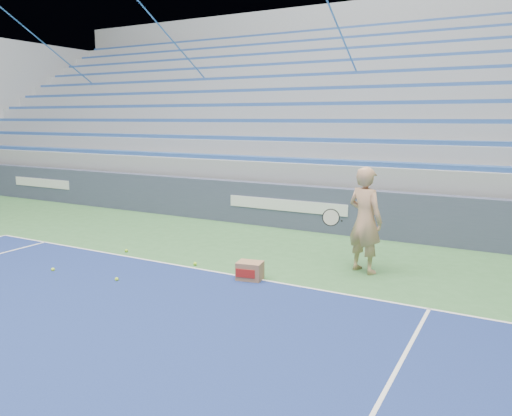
# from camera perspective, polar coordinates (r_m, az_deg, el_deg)

# --- Properties ---
(sponsor_barrier) EXTENTS (30.00, 0.32, 1.10)m
(sponsor_barrier) POSITION_cam_1_polar(r_m,az_deg,el_deg) (12.55, 3.75, 0.20)
(sponsor_barrier) COLOR #3C435B
(sponsor_barrier) RESTS_ON ground
(bleachers) EXTENTS (31.00, 9.15, 7.30)m
(bleachers) POSITION_cam_1_polar(r_m,az_deg,el_deg) (17.72, 11.71, 8.83)
(bleachers) COLOR #919499
(bleachers) RESTS_ON ground
(tennis_player) EXTENTS (1.01, 0.96, 1.91)m
(tennis_player) POSITION_cam_1_polar(r_m,az_deg,el_deg) (9.07, 12.34, -1.35)
(tennis_player) COLOR tan
(tennis_player) RESTS_ON ground
(ball_box) EXTENTS (0.48, 0.40, 0.32)m
(ball_box) POSITION_cam_1_polar(r_m,az_deg,el_deg) (8.61, -0.70, -7.21)
(ball_box) COLOR #9B6D4B
(ball_box) RESTS_ON ground
(tennis_ball_0) EXTENTS (0.07, 0.07, 0.07)m
(tennis_ball_0) POSITION_cam_1_polar(r_m,az_deg,el_deg) (9.52, -6.98, -6.34)
(tennis_ball_0) COLOR #B9F131
(tennis_ball_0) RESTS_ON ground
(tennis_ball_1) EXTENTS (0.07, 0.07, 0.07)m
(tennis_ball_1) POSITION_cam_1_polar(r_m,az_deg,el_deg) (9.82, -22.20, -6.53)
(tennis_ball_1) COLOR #B9F131
(tennis_ball_1) RESTS_ON ground
(tennis_ball_2) EXTENTS (0.07, 0.07, 0.07)m
(tennis_ball_2) POSITION_cam_1_polar(r_m,az_deg,el_deg) (10.70, -14.61, -4.73)
(tennis_ball_2) COLOR #B9F131
(tennis_ball_2) RESTS_ON ground
(tennis_ball_3) EXTENTS (0.07, 0.07, 0.07)m
(tennis_ball_3) POSITION_cam_1_polar(r_m,az_deg,el_deg) (8.90, -15.63, -7.85)
(tennis_ball_3) COLOR #B9F131
(tennis_ball_3) RESTS_ON ground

